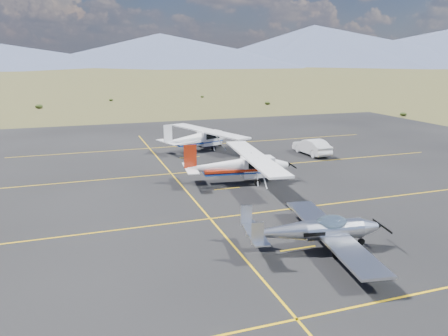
{
  "coord_description": "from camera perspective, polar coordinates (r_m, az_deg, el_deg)",
  "views": [
    {
      "loc": [
        -13.21,
        -21.69,
        9.51
      ],
      "look_at": [
        -3.22,
        7.53,
        1.6
      ],
      "focal_mm": 35.0,
      "sensor_mm": 36.0,
      "label": 1
    }
  ],
  "objects": [
    {
      "name": "sedan",
      "position": [
        44.3,
        11.39,
        2.75
      ],
      "size": [
        1.96,
        4.89,
        1.58
      ],
      "primitive_type": "imported",
      "rotation": [
        0.0,
        0.0,
        3.2
      ],
      "color": "silver",
      "rests_on": "apron"
    },
    {
      "name": "aircraft_plain",
      "position": [
        45.43,
        -3.34,
        3.99
      ],
      "size": [
        8.29,
        11.75,
        3.02
      ],
      "rotation": [
        0.0,
        0.0,
        0.34
      ],
      "color": "white",
      "rests_on": "apron"
    },
    {
      "name": "ground",
      "position": [
        27.12,
        11.74,
        -6.48
      ],
      "size": [
        1600.0,
        1600.0,
        0.0
      ],
      "primitive_type": "plane",
      "color": "#383D1C",
      "rests_on": "ground"
    },
    {
      "name": "aircraft_low_wing",
      "position": [
        22.7,
        12.11,
        -7.96
      ],
      "size": [
        7.09,
        9.79,
        2.12
      ],
      "rotation": [
        0.0,
        0.0,
        -0.16
      ],
      "color": "silver",
      "rests_on": "apron"
    },
    {
      "name": "apron",
      "position": [
        32.99,
        5.61,
        -2.46
      ],
      "size": [
        72.0,
        72.0,
        0.02
      ],
      "primitive_type": "cube",
      "color": "black",
      "rests_on": "ground"
    },
    {
      "name": "aircraft_cessna",
      "position": [
        33.63,
        2.01,
        0.39
      ],
      "size": [
        7.49,
        12.42,
        3.13
      ],
      "rotation": [
        0.0,
        0.0,
        -0.11
      ],
      "color": "white",
      "rests_on": "apron"
    }
  ]
}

